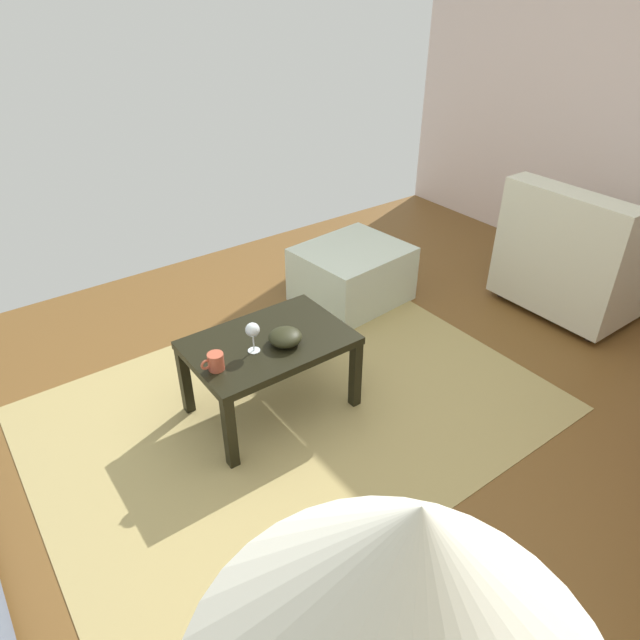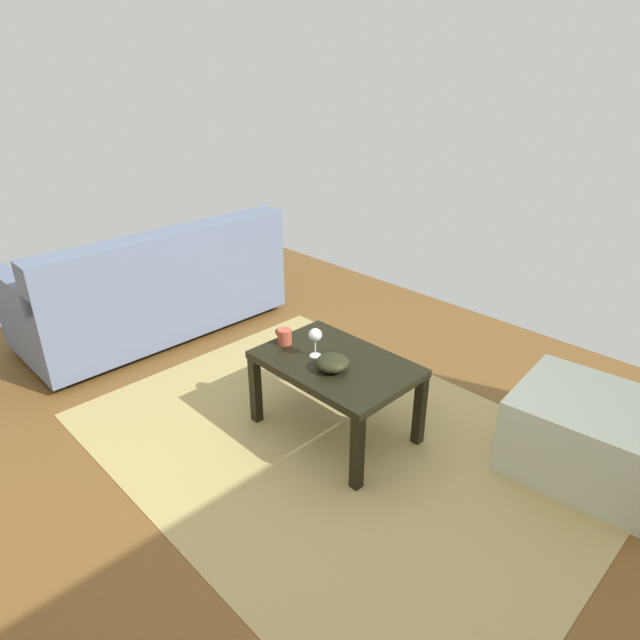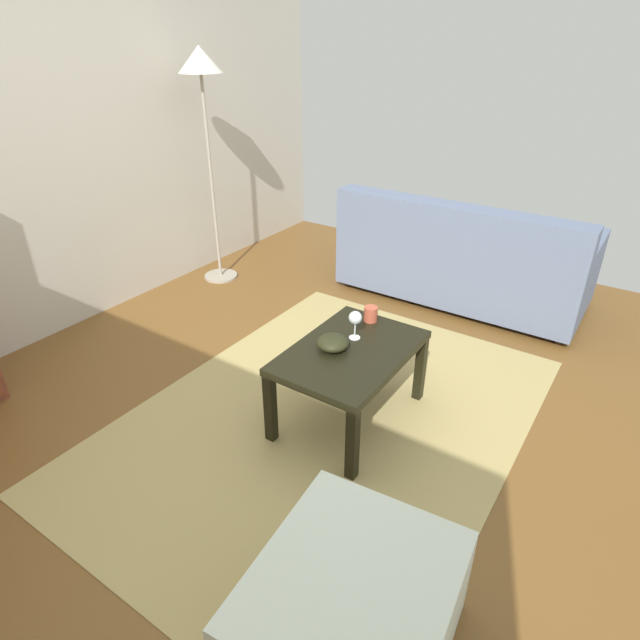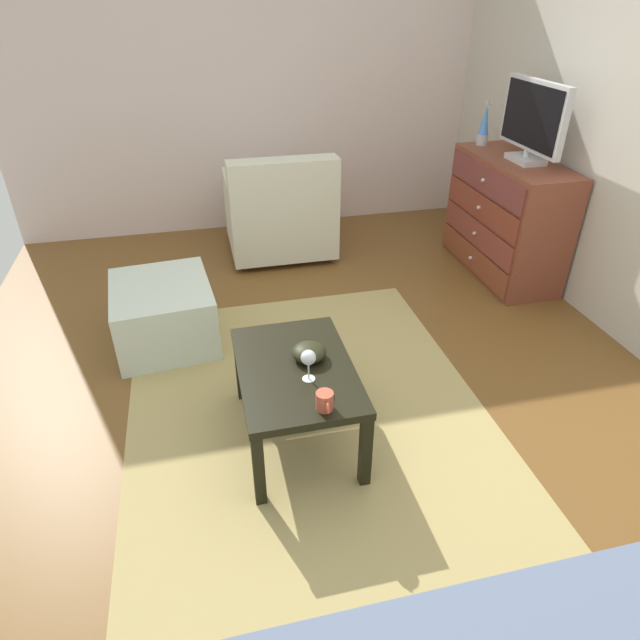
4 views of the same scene
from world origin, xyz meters
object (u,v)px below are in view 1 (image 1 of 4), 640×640
at_px(wine_glass, 253,331).
at_px(bowl_decorative, 285,337).
at_px(ottoman, 352,274).
at_px(armchair, 577,259).
at_px(coffee_table, 269,350).
at_px(mug, 215,362).

xyz_separation_m(wine_glass, bowl_decorative, (-0.16, 0.04, -0.08)).
bearing_deg(ottoman, armchair, 140.64).
bearing_deg(bowl_decorative, armchair, 174.14).
bearing_deg(ottoman, coffee_table, 31.36).
xyz_separation_m(coffee_table, ottoman, (-1.07, -0.65, -0.18)).
relative_size(coffee_table, mug, 7.05).
relative_size(mug, armchair, 0.13).
height_order(armchair, ottoman, armchair).
xyz_separation_m(coffee_table, armchair, (-2.23, 0.30, -0.02)).
height_order(coffee_table, bowl_decorative, bowl_decorative).
xyz_separation_m(coffee_table, bowl_decorative, (-0.05, 0.08, 0.10)).
bearing_deg(armchair, wine_glass, -6.35).
relative_size(wine_glass, mug, 1.38).
bearing_deg(wine_glass, coffee_table, -159.48).
distance_m(bowl_decorative, ottoman, 1.28).
height_order(coffee_table, ottoman, coffee_table).
height_order(mug, ottoman, mug).
relative_size(wine_glass, armchair, 0.18).
xyz_separation_m(armchair, ottoman, (1.16, -0.95, -0.16)).
bearing_deg(armchair, coffee_table, -7.68).
bearing_deg(ottoman, bowl_decorative, 35.56).
distance_m(mug, armchair, 2.57).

